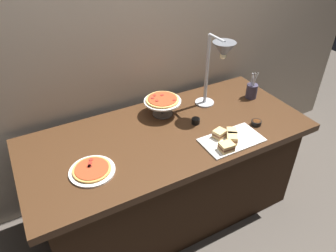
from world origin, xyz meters
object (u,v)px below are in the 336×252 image
sauce_cup_near (196,121)px  pizza_plate_center (162,102)px  sauce_cup_far (256,123)px  utensil_holder (252,91)px  sandwich_platter (229,139)px  heat_lamp (220,57)px  pizza_plate_front (92,170)px

sauce_cup_near → pizza_plate_center: bearing=124.0°
sauce_cup_far → utensil_holder: utensil_holder is taller
sandwich_platter → utensil_holder: bearing=36.9°
heat_lamp → utensil_holder: 0.51m
pizza_plate_front → sauce_cup_near: (0.77, 0.13, 0.01)m
heat_lamp → pizza_plate_center: 0.49m
pizza_plate_center → sauce_cup_far: bearing=-40.5°
heat_lamp → pizza_plate_center: size_ratio=2.06×
pizza_plate_front → utensil_holder: bearing=9.4°
heat_lamp → pizza_plate_front: 1.07m
pizza_plate_front → sauce_cup_near: bearing=9.3°
heat_lamp → pizza_plate_front: size_ratio=2.08×
utensil_holder → heat_lamp: bearing=-175.0°
sauce_cup_near → sauce_cup_far: size_ratio=0.84×
pizza_plate_front → utensil_holder: size_ratio=1.19×
sauce_cup_near → sandwich_platter: bearing=-74.8°
sandwich_platter → pizza_plate_front: bearing=170.0°
sandwich_platter → sauce_cup_near: sandwich_platter is taller
sauce_cup_near → utensil_holder: bearing=9.6°
pizza_plate_center → utensil_holder: (0.71, -0.12, -0.04)m
heat_lamp → utensil_holder: size_ratio=2.48×
pizza_plate_front → sandwich_platter: bearing=-10.0°
heat_lamp → sauce_cup_near: 0.45m
sauce_cup_near → sauce_cup_far: 0.41m
pizza_plate_front → heat_lamp: bearing=11.1°
pizza_plate_front → sandwich_platter: 0.86m
sandwich_platter → utensil_holder: size_ratio=1.81×
utensil_holder → pizza_plate_front: bearing=-170.6°
pizza_plate_center → sauce_cup_far: (0.50, -0.42, -0.08)m
heat_lamp → sauce_cup_far: 0.51m
pizza_plate_center → sauce_cup_near: size_ratio=4.61×
pizza_plate_center → sauce_cup_near: (0.14, -0.21, -0.08)m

